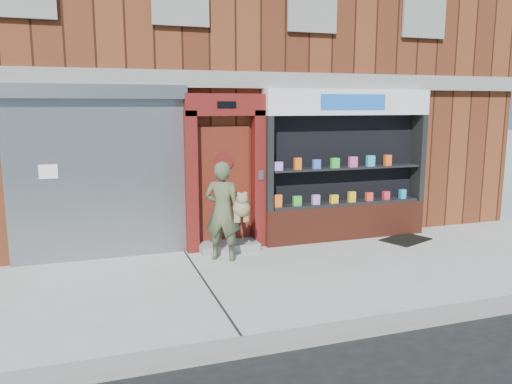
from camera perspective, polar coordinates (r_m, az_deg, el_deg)
name	(u,v)px	position (r m, az deg, el deg)	size (l,w,h in m)	color
ground	(301,275)	(8.17, 5.21, -9.39)	(80.00, 80.00, 0.00)	#9E9E99
curb	(373,327)	(6.39, 13.27, -14.74)	(60.00, 0.30, 0.12)	gray
building	(211,54)	(13.47, -5.22, 15.44)	(12.00, 8.16, 8.00)	#502212
shutter_bay	(98,162)	(9.03, -17.61, 3.24)	(3.10, 0.30, 3.04)	gray
red_door_bay	(225,172)	(9.30, -3.53, 2.25)	(1.52, 0.58, 2.90)	#500F0D
pharmacy_bay	(346,172)	(10.20, 10.21, 2.32)	(3.50, 0.41, 3.00)	maroon
woman	(224,211)	(8.69, -3.68, -2.15)	(0.82, 0.69, 1.75)	#4A5236
doormat	(406,240)	(10.57, 16.74, -5.22)	(0.93, 0.65, 0.02)	black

